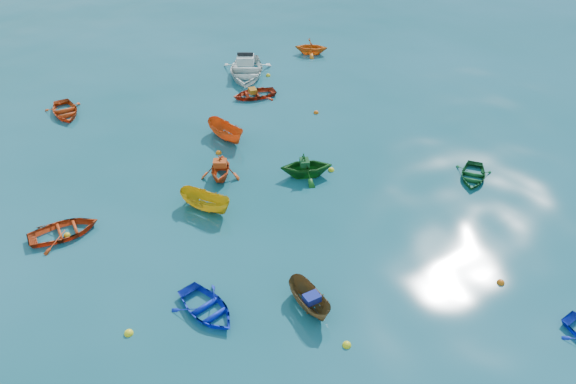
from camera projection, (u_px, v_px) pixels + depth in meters
ground at (346, 254)px, 25.47m from camera, size 160.00×160.00×0.00m
dinghy_blue_sw at (207, 312)px, 22.69m from camera, size 2.66×3.35×0.63m
sampan_brown_mid at (309, 307)px, 22.91m from camera, size 1.08×2.67×1.02m
dinghy_orange_w at (221, 177)px, 30.50m from camera, size 3.17×3.28×1.32m
sampan_yellow_mid at (206, 209)px, 28.15m from camera, size 2.41×3.08×1.13m
dinghy_green_e at (472, 178)px, 30.38m from camera, size 3.32×3.21×0.56m
dinghy_red_nw at (65, 234)px, 26.58m from camera, size 3.35×2.50×0.66m
sampan_orange_n at (227, 139)px, 33.73m from camera, size 1.68×3.18×1.17m
dinghy_green_n at (306, 176)px, 30.55m from camera, size 3.55×3.37×1.47m
dinghy_red_ne at (254, 97)px, 38.26m from camera, size 3.32×2.65×0.62m
dinghy_red_far at (66, 114)px, 36.24m from camera, size 2.51×3.35×0.66m
dinghy_orange_far at (311, 54)px, 44.31m from camera, size 3.34×3.28×1.33m
motorboat_white at (246, 75)px, 41.06m from camera, size 5.76×6.22×1.65m
tarp_blue_a at (312, 298)px, 22.41m from camera, size 0.66×0.51×0.31m
tarp_orange_a at (220, 163)px, 30.05m from camera, size 0.88×0.83×0.34m
tarp_green_b at (305, 162)px, 30.02m from camera, size 0.70×0.78×0.31m
tarp_orange_b at (253, 91)px, 37.96m from camera, size 0.59×0.71×0.30m
buoy_ye_a at (347, 345)px, 21.34m from camera, size 0.35×0.35×0.35m
buoy_or_b at (501, 283)px, 24.01m from camera, size 0.33×0.33×0.33m
buoy_ye_b at (129, 334)px, 21.80m from camera, size 0.36×0.36×0.36m
buoy_or_c at (222, 209)px, 28.15m from camera, size 0.33×0.33×0.33m
buoy_ye_c at (331, 170)px, 30.98m from camera, size 0.35×0.35×0.35m
buoy_or_d at (316, 113)px, 36.36m from camera, size 0.34×0.34×0.34m
buoy_ye_d at (67, 236)px, 26.53m from camera, size 0.30×0.30×0.30m
buoy_or_e at (219, 153)px, 32.42m from camera, size 0.35×0.35×0.35m
buoy_ye_e at (268, 76)px, 40.98m from camera, size 0.34×0.34×0.34m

